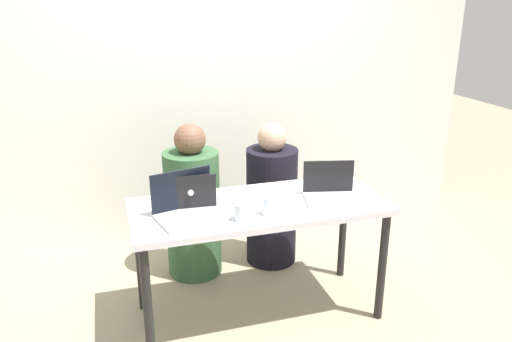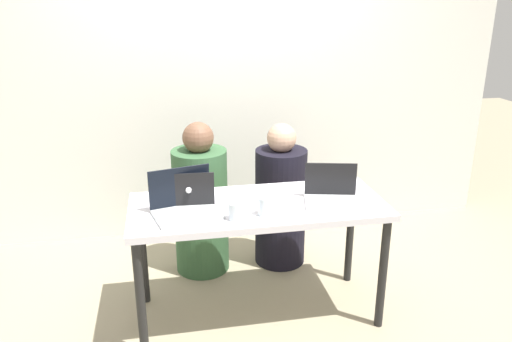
% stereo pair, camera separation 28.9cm
% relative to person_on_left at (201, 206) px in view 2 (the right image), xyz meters
% --- Properties ---
extents(ground_plane, '(12.00, 12.00, 0.00)m').
position_rel_person_on_left_xyz_m(ground_plane, '(0.29, -0.62, -0.49)').
color(ground_plane, gray).
extents(back_wall, '(4.50, 0.10, 2.49)m').
position_rel_person_on_left_xyz_m(back_wall, '(0.29, 0.68, 0.76)').
color(back_wall, silver).
rests_on(back_wall, ground).
extents(desk, '(1.48, 0.62, 0.74)m').
position_rel_person_on_left_xyz_m(desk, '(0.29, -0.62, 0.18)').
color(desk, silver).
rests_on(desk, ground).
extents(person_on_left, '(0.47, 0.47, 1.09)m').
position_rel_person_on_left_xyz_m(person_on_left, '(0.00, 0.00, 0.00)').
color(person_on_left, '#335935').
rests_on(person_on_left, ground).
extents(person_on_right, '(0.42, 0.42, 1.06)m').
position_rel_person_on_left_xyz_m(person_on_right, '(0.58, 0.00, -0.02)').
color(person_on_right, black).
rests_on(person_on_right, ground).
extents(laptop_front_left, '(0.40, 0.33, 0.24)m').
position_rel_person_on_left_xyz_m(laptop_front_left, '(-0.14, -0.68, 0.31)').
color(laptop_front_left, silver).
rests_on(laptop_front_left, desk).
extents(laptop_front_right, '(0.35, 0.29, 0.21)m').
position_rel_person_on_left_xyz_m(laptop_front_right, '(0.71, -0.67, 0.31)').
color(laptop_front_right, silver).
rests_on(laptop_front_right, desk).
extents(laptop_back_left, '(0.30, 0.25, 0.21)m').
position_rel_person_on_left_xyz_m(laptop_back_left, '(-0.10, -0.54, 0.30)').
color(laptop_back_left, '#AEB3B3').
rests_on(laptop_back_left, desk).
extents(water_glass_center, '(0.08, 0.08, 0.10)m').
position_rel_person_on_left_xyz_m(water_glass_center, '(0.30, -0.79, 0.30)').
color(water_glass_center, silver).
rests_on(water_glass_center, desk).
extents(water_glass_left, '(0.08, 0.08, 0.10)m').
position_rel_person_on_left_xyz_m(water_glass_left, '(0.13, -0.81, 0.30)').
color(water_glass_left, silver).
rests_on(water_glass_left, desk).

